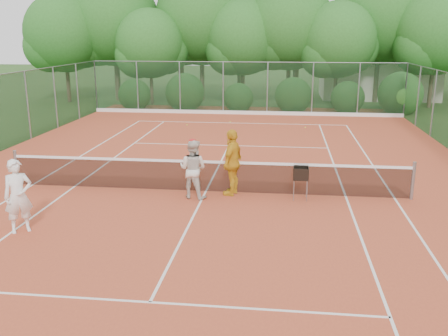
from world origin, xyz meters
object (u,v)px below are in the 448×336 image
(player_center_grp, at_px, (193,169))
(ball_hopper, at_px, (301,174))
(player_white, at_px, (18,196))
(player_yellow, at_px, (232,162))

(player_center_grp, bearing_deg, ball_hopper, 4.17)
(player_white, height_order, player_center_grp, player_white)
(player_center_grp, xyz_separation_m, player_yellow, (1.09, 0.44, 0.11))
(player_white, bearing_deg, player_center_grp, 3.08)
(player_white, relative_size, player_yellow, 0.91)
(ball_hopper, bearing_deg, player_center_grp, -167.66)
(player_center_grp, relative_size, ball_hopper, 1.84)
(ball_hopper, bearing_deg, player_white, -146.06)
(player_center_grp, bearing_deg, player_yellow, 21.85)
(player_white, bearing_deg, ball_hopper, -10.79)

